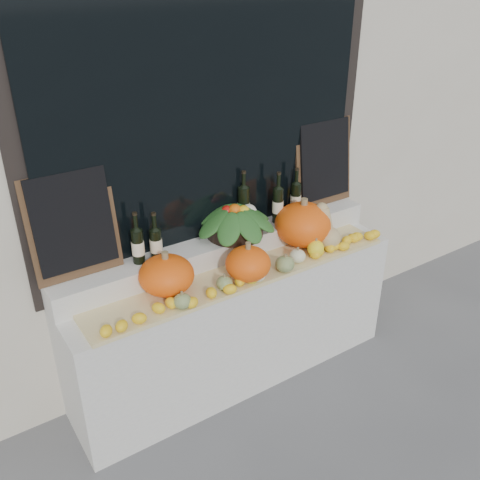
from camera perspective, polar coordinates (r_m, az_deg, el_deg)
name	(u,v)px	position (r m, az deg, el deg)	size (l,w,h in m)	color
storefront_facade	(171,33)	(3.64, -7.42, 21.04)	(7.00, 0.94, 4.50)	beige
display_sill	(234,323)	(3.73, -0.64, -8.83)	(2.30, 0.55, 0.88)	silver
rear_tier	(221,248)	(3.55, -2.00, -0.86)	(2.30, 0.25, 0.16)	silver
straw_bedding	(244,275)	(3.38, 0.47, -3.74)	(2.10, 0.32, 0.03)	tan
pumpkin_left	(166,275)	(3.17, -7.85, -3.73)	(0.33, 0.33, 0.23)	#FF5B0D
pumpkin_right	(303,224)	(3.68, 6.73, 1.67)	(0.39, 0.39, 0.30)	#FF5B0D
pumpkin_center	(248,264)	(3.27, 0.86, -2.54)	(0.28, 0.28, 0.21)	#FF5B0D
butternut_squash	(327,231)	(3.68, 9.27, 0.97)	(0.17, 0.22, 0.30)	tan
decorative_gourds	(266,269)	(3.33, 2.84, -3.08)	(1.13, 0.16, 0.15)	#305C1B
lemon_heap	(254,277)	(3.28, 1.54, -3.92)	(2.20, 0.16, 0.06)	yellow
produce_bowl	(235,220)	(3.50, -0.57, 2.14)	(0.57, 0.57, 0.23)	black
wine_bottle_far_left	(138,246)	(3.23, -10.84, -0.59)	(0.08, 0.08, 0.33)	black
wine_bottle_near_left	(156,243)	(3.28, -8.96, -0.31)	(0.08, 0.08, 0.30)	black
wine_bottle_tall	(244,207)	(3.59, 0.39, 3.56)	(0.08, 0.08, 0.40)	black
wine_bottle_near_right	(278,204)	(3.68, 4.06, 3.80)	(0.08, 0.08, 0.36)	black
wine_bottle_far_right	(295,199)	(3.80, 5.94, 4.41)	(0.08, 0.08, 0.35)	black
chalkboard_left	(73,224)	(3.10, -17.39, 1.65)	(0.50, 0.11, 0.62)	#4C331E
chalkboard_right	(324,162)	(3.94, 8.97, 8.23)	(0.50, 0.11, 0.62)	#4C331E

